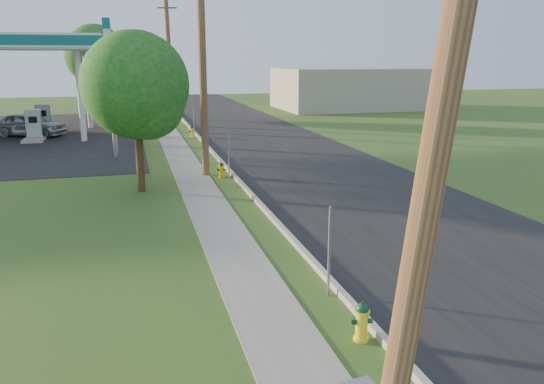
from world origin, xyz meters
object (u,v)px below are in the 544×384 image
object	(u,v)px
hydrant_mid	(221,170)
hydrant_near	(362,322)
price_pylon	(108,49)
fuel_pump_se	(44,121)
fuel_pump_ne	(34,129)
utility_pole_near	(447,80)
tree_verge	(138,90)
utility_pole_far	(170,61)
car_silver	(29,124)
utility_pole_mid	(202,59)
tree_lot	(97,57)
hydrant_far	(192,131)

from	to	relation	value
hydrant_mid	hydrant_near	bearing A→B (deg)	-89.26
price_pylon	fuel_pump_se	bearing A→B (deg)	113.50
hydrant_mid	fuel_pump_ne	bearing A→B (deg)	124.74
utility_pole_near	tree_verge	distance (m)	15.93
utility_pole_near	utility_pole_far	bearing A→B (deg)	90.00
tree_verge	car_silver	size ratio (longest dim) A/B	1.29
fuel_pump_se	tree_verge	size ratio (longest dim) A/B	0.53
utility_pole_near	utility_pole_far	size ratio (longest dim) A/B	1.00
utility_pole_mid	tree_verge	xyz separation A→B (m)	(-2.72, -2.33, -1.08)
fuel_pump_se	tree_lot	xyz separation A→B (m)	(3.38, 9.56, 4.33)
fuel_pump_ne	hydrant_near	bearing A→B (deg)	-70.82
utility_pole_far	hydrant_mid	world-z (taller)	utility_pole_far
fuel_pump_ne	fuel_pump_se	bearing A→B (deg)	90.00
fuel_pump_ne	hydrant_far	bearing A→B (deg)	-8.07
hydrant_far	hydrant_mid	bearing A→B (deg)	-90.81
tree_verge	car_silver	world-z (taller)	tree_verge
car_silver	utility_pole_near	bearing A→B (deg)	-139.70
fuel_pump_ne	price_pylon	bearing A→B (deg)	-56.31
fuel_pump_se	tree_verge	bearing A→B (deg)	-72.26
utility_pole_near	hydrant_far	world-z (taller)	utility_pole_near
price_pylon	tree_lot	size ratio (longest dim) A/B	0.87
fuel_pump_ne	fuel_pump_se	distance (m)	4.00
hydrant_far	car_silver	distance (m)	10.71
utility_pole_mid	fuel_pump_se	bearing A→B (deg)	117.63
utility_pole_far	price_pylon	size ratio (longest dim) A/B	1.39
fuel_pump_se	hydrant_mid	world-z (taller)	fuel_pump_se
utility_pole_near	utility_pole_mid	xyz separation A→B (m)	(-0.00, 18.00, 0.15)
utility_pole_far	hydrant_mid	size ratio (longest dim) A/B	13.73
hydrant_far	utility_pole_mid	bearing A→B (deg)	-93.66
fuel_pump_se	tree_verge	xyz separation A→B (m)	(6.18, -19.33, 3.15)
utility_pole_near	hydrant_near	size ratio (longest dim) A/B	12.45
hydrant_mid	car_silver	distance (m)	18.41
fuel_pump_se	price_pylon	size ratio (longest dim) A/B	0.47
utility_pole_near	fuel_pump_ne	xyz separation A→B (m)	(-8.90, 31.00, -4.08)
fuel_pump_se	tree_verge	world-z (taller)	tree_verge
hydrant_far	tree_verge	bearing A→B (deg)	-103.93
price_pylon	tree_verge	xyz separation A→B (m)	(1.18, -7.83, -1.56)
utility_pole_near	fuel_pump_se	xyz separation A→B (m)	(-8.90, 35.00, -4.08)
hydrant_far	tree_lot	bearing A→B (deg)	112.78
utility_pole_mid	price_pylon	size ratio (longest dim) A/B	1.43
hydrant_near	hydrant_far	size ratio (longest dim) A/B	0.99
utility_pole_mid	utility_pole_near	bearing A→B (deg)	-90.00
utility_pole_mid	fuel_pump_se	distance (m)	19.65
utility_pole_near	fuel_pump_se	size ratio (longest dim) A/B	2.96
hydrant_mid	price_pylon	bearing A→B (deg)	125.98
hydrant_near	hydrant_mid	xyz separation A→B (m)	(-0.18, 14.08, -0.03)
fuel_pump_se	car_silver	xyz separation A→B (m)	(-0.59, -2.25, 0.07)
price_pylon	hydrant_near	distance (m)	21.38
tree_verge	hydrant_near	distance (m)	13.36
utility_pole_far	tree_lot	world-z (taller)	utility_pole_far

